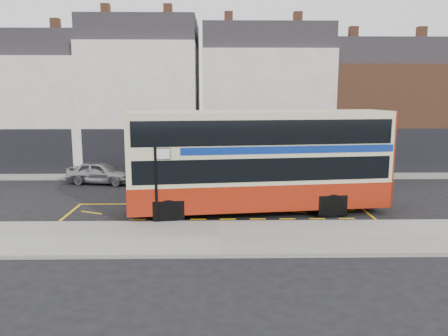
{
  "coord_description": "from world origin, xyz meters",
  "views": [
    {
      "loc": [
        -0.09,
        -18.41,
        5.53
      ],
      "look_at": [
        0.27,
        2.0,
        2.05
      ],
      "focal_mm": 35.0,
      "sensor_mm": 36.0,
      "label": 1
    }
  ],
  "objects_px": {
    "bus_stop_post": "(158,177)",
    "car_white": "(325,169)",
    "car_grey": "(181,170)",
    "street_tree_right": "(318,126)",
    "double_decker_bus": "(260,160)",
    "car_silver": "(100,173)"
  },
  "relations": [
    {
      "from": "double_decker_bus",
      "to": "bus_stop_post",
      "type": "relative_size",
      "value": 3.76
    },
    {
      "from": "bus_stop_post",
      "to": "car_white",
      "type": "distance_m",
      "value": 14.06
    },
    {
      "from": "double_decker_bus",
      "to": "car_silver",
      "type": "distance_m",
      "value": 11.67
    },
    {
      "from": "street_tree_right",
      "to": "bus_stop_post",
      "type": "bearing_deg",
      "value": -127.2
    },
    {
      "from": "car_white",
      "to": "street_tree_right",
      "type": "height_order",
      "value": "street_tree_right"
    },
    {
      "from": "double_decker_bus",
      "to": "bus_stop_post",
      "type": "distance_m",
      "value": 4.89
    },
    {
      "from": "double_decker_bus",
      "to": "car_white",
      "type": "distance_m",
      "value": 9.89
    },
    {
      "from": "car_white",
      "to": "car_grey",
      "type": "bearing_deg",
      "value": 87.68
    },
    {
      "from": "double_decker_bus",
      "to": "car_silver",
      "type": "bearing_deg",
      "value": 136.27
    },
    {
      "from": "double_decker_bus",
      "to": "car_silver",
      "type": "relative_size",
      "value": 2.98
    },
    {
      "from": "car_grey",
      "to": "street_tree_right",
      "type": "relative_size",
      "value": 0.86
    },
    {
      "from": "double_decker_bus",
      "to": "street_tree_right",
      "type": "height_order",
      "value": "street_tree_right"
    },
    {
      "from": "bus_stop_post",
      "to": "car_silver",
      "type": "distance_m",
      "value": 10.1
    },
    {
      "from": "car_white",
      "to": "street_tree_right",
      "type": "xyz_separation_m",
      "value": [
        0.08,
        2.64,
        2.64
      ]
    },
    {
      "from": "bus_stop_post",
      "to": "street_tree_right",
      "type": "xyz_separation_m",
      "value": [
        9.7,
        12.78,
        1.21
      ]
    },
    {
      "from": "bus_stop_post",
      "to": "car_white",
      "type": "height_order",
      "value": "bus_stop_post"
    },
    {
      "from": "car_white",
      "to": "bus_stop_post",
      "type": "bearing_deg",
      "value": 130.48
    },
    {
      "from": "car_grey",
      "to": "street_tree_right",
      "type": "distance_m",
      "value": 10.37
    },
    {
      "from": "double_decker_bus",
      "to": "car_silver",
      "type": "height_order",
      "value": "double_decker_bus"
    },
    {
      "from": "bus_stop_post",
      "to": "street_tree_right",
      "type": "height_order",
      "value": "street_tree_right"
    },
    {
      "from": "car_grey",
      "to": "street_tree_right",
      "type": "height_order",
      "value": "street_tree_right"
    },
    {
      "from": "car_silver",
      "to": "street_tree_right",
      "type": "relative_size",
      "value": 0.85
    }
  ]
}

